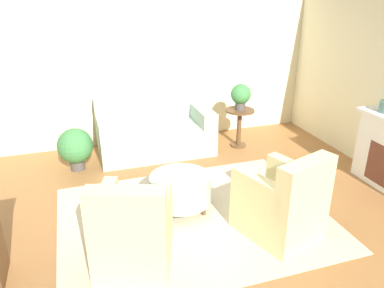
{
  "coord_description": "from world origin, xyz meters",
  "views": [
    {
      "loc": [
        -1.22,
        -3.68,
        2.65
      ],
      "look_at": [
        0.15,
        0.55,
        0.75
      ],
      "focal_mm": 35.0,
      "sensor_mm": 36.0,
      "label": 1
    }
  ],
  "objects_px": {
    "couch": "(155,133)",
    "side_table": "(239,122)",
    "ottoman_table": "(180,188)",
    "potted_plant_floor": "(75,147)",
    "potted_plant_on_side_table": "(241,95)",
    "armchair_left": "(133,233)",
    "armchair_right": "(282,204)"
  },
  "relations": [
    {
      "from": "couch",
      "to": "side_table",
      "type": "xyz_separation_m",
      "value": [
        1.46,
        -0.23,
        0.11
      ]
    },
    {
      "from": "ottoman_table",
      "to": "potted_plant_floor",
      "type": "xyz_separation_m",
      "value": [
        -1.2,
        1.56,
        0.09
      ]
    },
    {
      "from": "side_table",
      "to": "potted_plant_floor",
      "type": "relative_size",
      "value": 1.01
    },
    {
      "from": "side_table",
      "to": "potted_plant_on_side_table",
      "type": "relative_size",
      "value": 1.51
    },
    {
      "from": "armchair_left",
      "to": "ottoman_table",
      "type": "height_order",
      "value": "armchair_left"
    },
    {
      "from": "ottoman_table",
      "to": "side_table",
      "type": "relative_size",
      "value": 1.14
    },
    {
      "from": "armchair_right",
      "to": "ottoman_table",
      "type": "bearing_deg",
      "value": 137.2
    },
    {
      "from": "couch",
      "to": "potted_plant_floor",
      "type": "xyz_separation_m",
      "value": [
        -1.3,
        -0.3,
        0.04
      ]
    },
    {
      "from": "couch",
      "to": "ottoman_table",
      "type": "bearing_deg",
      "value": -92.91
    },
    {
      "from": "armchair_right",
      "to": "armchair_left",
      "type": "bearing_deg",
      "value": 180.0
    },
    {
      "from": "couch",
      "to": "armchair_left",
      "type": "xyz_separation_m",
      "value": [
        -0.83,
        -2.73,
        0.05
      ]
    },
    {
      "from": "potted_plant_on_side_table",
      "to": "potted_plant_floor",
      "type": "relative_size",
      "value": 0.67
    },
    {
      "from": "armchair_right",
      "to": "potted_plant_floor",
      "type": "relative_size",
      "value": 1.54
    },
    {
      "from": "side_table",
      "to": "potted_plant_on_side_table",
      "type": "height_order",
      "value": "potted_plant_on_side_table"
    },
    {
      "from": "armchair_right",
      "to": "ottoman_table",
      "type": "distance_m",
      "value": 1.27
    },
    {
      "from": "ottoman_table",
      "to": "side_table",
      "type": "distance_m",
      "value": 2.26
    },
    {
      "from": "potted_plant_on_side_table",
      "to": "potted_plant_floor",
      "type": "distance_m",
      "value": 2.81
    },
    {
      "from": "couch",
      "to": "armchair_left",
      "type": "relative_size",
      "value": 1.84
    },
    {
      "from": "armchair_left",
      "to": "armchair_right",
      "type": "distance_m",
      "value": 1.67
    },
    {
      "from": "side_table",
      "to": "potted_plant_floor",
      "type": "xyz_separation_m",
      "value": [
        -2.76,
        -0.07,
        -0.07
      ]
    },
    {
      "from": "potted_plant_floor",
      "to": "ottoman_table",
      "type": "bearing_deg",
      "value": -52.38
    },
    {
      "from": "couch",
      "to": "ottoman_table",
      "type": "relative_size",
      "value": 2.44
    },
    {
      "from": "armchair_left",
      "to": "potted_plant_floor",
      "type": "xyz_separation_m",
      "value": [
        -0.47,
        2.43,
        -0.02
      ]
    },
    {
      "from": "ottoman_table",
      "to": "armchair_right",
      "type": "bearing_deg",
      "value": -42.8
    },
    {
      "from": "armchair_left",
      "to": "side_table",
      "type": "height_order",
      "value": "armchair_left"
    },
    {
      "from": "armchair_right",
      "to": "potted_plant_on_side_table",
      "type": "relative_size",
      "value": 2.29
    },
    {
      "from": "ottoman_table",
      "to": "potted_plant_floor",
      "type": "distance_m",
      "value": 1.98
    },
    {
      "from": "armchair_right",
      "to": "potted_plant_on_side_table",
      "type": "distance_m",
      "value": 2.63
    },
    {
      "from": "ottoman_table",
      "to": "side_table",
      "type": "bearing_deg",
      "value": 46.51
    },
    {
      "from": "armchair_left",
      "to": "armchair_right",
      "type": "height_order",
      "value": "same"
    },
    {
      "from": "couch",
      "to": "armchair_right",
      "type": "bearing_deg",
      "value": -72.94
    },
    {
      "from": "armchair_left",
      "to": "armchair_right",
      "type": "bearing_deg",
      "value": -0.0
    }
  ]
}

